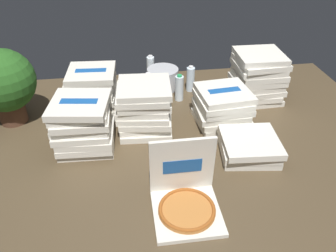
# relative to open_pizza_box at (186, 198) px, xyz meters

# --- Properties ---
(ground_plane) EXTENTS (3.20, 2.40, 0.02)m
(ground_plane) POSITION_rel_open_pizza_box_xyz_m (-0.02, 0.48, -0.08)
(ground_plane) COLOR #4C3D28
(open_pizza_box) EXTENTS (0.35, 0.36, 0.37)m
(open_pizza_box) POSITION_rel_open_pizza_box_xyz_m (0.00, 0.00, 0.00)
(open_pizza_box) COLOR silver
(open_pizza_box) RESTS_ON ground_plane
(pizza_stack_center_far) EXTENTS (0.39, 0.38, 0.26)m
(pizza_stack_center_far) POSITION_rel_open_pizza_box_xyz_m (0.41, 0.78, 0.06)
(pizza_stack_center_far) COLOR silver
(pizza_stack_center_far) RESTS_ON ground_plane
(pizza_stack_right_mid) EXTENTS (0.39, 0.41, 0.34)m
(pizza_stack_right_mid) POSITION_rel_open_pizza_box_xyz_m (-0.55, 0.63, 0.10)
(pizza_stack_right_mid) COLOR silver
(pizza_stack_right_mid) RESTS_ON ground_plane
(pizza_stack_left_mid) EXTENTS (0.40, 0.40, 0.30)m
(pizza_stack_left_mid) POSITION_rel_open_pizza_box_xyz_m (-0.52, 1.14, 0.08)
(pizza_stack_left_mid) COLOR silver
(pizza_stack_left_mid) RESTS_ON ground_plane
(pizza_stack_right_near) EXTENTS (0.39, 0.40, 0.13)m
(pizza_stack_right_near) POSITION_rel_open_pizza_box_xyz_m (0.48, 0.39, -0.01)
(pizza_stack_right_near) COLOR silver
(pizza_stack_right_near) RESTS_ON ground_plane
(pizza_stack_left_near) EXTENTS (0.41, 0.40, 0.34)m
(pizza_stack_left_near) POSITION_rel_open_pizza_box_xyz_m (-0.15, 0.78, 0.10)
(pizza_stack_left_near) COLOR silver
(pizza_stack_left_near) RESTS_ON ground_plane
(pizza_stack_center_near) EXTENTS (0.38, 0.37, 0.38)m
(pizza_stack_center_near) POSITION_rel_open_pizza_box_xyz_m (0.77, 1.09, 0.12)
(pizza_stack_center_near) COLOR silver
(pizza_stack_center_near) RESTS_ON ground_plane
(ice_bucket) EXTENTS (0.26, 0.26, 0.17)m
(ice_bucket) POSITION_rel_open_pizza_box_xyz_m (0.06, 1.37, 0.01)
(ice_bucket) COLOR #B7BABF
(ice_bucket) RESTS_ON ground_plane
(water_bottle_0) EXTENTS (0.07, 0.07, 0.22)m
(water_bottle_0) POSITION_rel_open_pizza_box_xyz_m (-0.08, 1.21, 0.03)
(water_bottle_0) COLOR silver
(water_bottle_0) RESTS_ON ground_plane
(water_bottle_1) EXTENTS (0.07, 0.07, 0.22)m
(water_bottle_1) POSITION_rel_open_pizza_box_xyz_m (-0.03, 1.56, 0.03)
(water_bottle_1) COLOR white
(water_bottle_1) RESTS_ON ground_plane
(water_bottle_2) EXTENTS (0.07, 0.07, 0.22)m
(water_bottle_2) POSITION_rel_open_pizza_box_xyz_m (0.28, 1.29, 0.03)
(water_bottle_2) COLOR silver
(water_bottle_2) RESTS_ON ground_plane
(water_bottle_3) EXTENTS (0.07, 0.07, 0.22)m
(water_bottle_3) POSITION_rel_open_pizza_box_xyz_m (0.16, 1.15, 0.03)
(water_bottle_3) COLOR white
(water_bottle_3) RESTS_ON ground_plane
(potted_plant) EXTENTS (0.43, 0.43, 0.55)m
(potted_plant) POSITION_rel_open_pizza_box_xyz_m (-1.09, 1.00, 0.24)
(potted_plant) COLOR #513323
(potted_plant) RESTS_ON ground_plane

